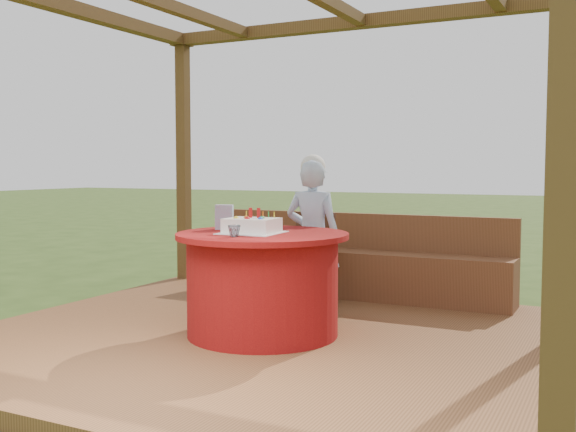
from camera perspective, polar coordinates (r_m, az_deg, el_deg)
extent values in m
plane|color=#2D4617|center=(5.13, -1.27, -11.39)|extent=(60.00, 60.00, 0.00)
cube|color=brown|center=(5.12, -1.28, -10.74)|extent=(4.50, 4.00, 0.12)
cube|color=brown|center=(2.50, 22.45, 4.84)|extent=(0.12, 0.12, 2.60)
cube|color=brown|center=(7.67, -8.83, 4.45)|extent=(0.12, 0.12, 2.60)
cube|color=brown|center=(6.81, 6.40, 16.03)|extent=(4.50, 0.14, 0.12)
cube|color=brown|center=(6.39, -19.23, 16.63)|extent=(0.14, 4.00, 0.12)
cube|color=brown|center=(6.58, 5.69, -4.87)|extent=(3.00, 0.42, 0.45)
cube|color=brown|center=(6.70, 6.26, -1.27)|extent=(3.00, 0.06, 0.35)
cylinder|color=maroon|center=(5.06, -2.17, -5.99)|extent=(1.12, 1.12, 0.73)
cylinder|color=maroon|center=(5.01, -2.18, -1.66)|extent=(1.28, 1.28, 0.04)
cube|color=#3E2213|center=(6.14, 1.66, -3.96)|extent=(0.39, 0.39, 0.05)
cylinder|color=#3E2213|center=(6.10, -0.29, -5.86)|extent=(0.04, 0.04, 0.39)
cylinder|color=#3E2213|center=(5.97, 2.39, -6.09)|extent=(0.04, 0.04, 0.39)
cylinder|color=#3E2213|center=(6.37, 0.98, -5.43)|extent=(0.04, 0.04, 0.39)
cylinder|color=#3E2213|center=(6.25, 3.56, -5.63)|extent=(0.04, 0.04, 0.39)
cube|color=#3E2213|center=(6.27, 2.34, -1.72)|extent=(0.39, 0.04, 0.45)
imported|color=#92B2D9|center=(5.69, 2.12, -1.86)|extent=(0.50, 0.34, 1.32)
sphere|color=white|center=(5.66, 2.13, 4.18)|extent=(0.21, 0.21, 0.21)
cube|color=white|center=(4.98, -3.07, -1.42)|extent=(0.44, 0.44, 0.01)
cube|color=white|center=(4.98, -3.07, -0.79)|extent=(0.38, 0.31, 0.10)
cylinder|color=red|center=(5.02, -3.20, 0.28)|extent=(0.03, 0.03, 0.08)
cylinder|color=red|center=(4.99, -2.50, 0.26)|extent=(0.03, 0.03, 0.08)
sphere|color=yellow|center=(4.97, -4.42, -0.06)|extent=(0.04, 0.04, 0.04)
sphere|color=red|center=(4.91, -3.48, -0.11)|extent=(0.04, 0.04, 0.04)
sphere|color=blue|center=(4.88, -2.35, -0.13)|extent=(0.04, 0.04, 0.04)
sphere|color=orange|center=(5.02, -3.56, -0.01)|extent=(0.04, 0.04, 0.04)
sphere|color=green|center=(4.96, -2.20, -0.06)|extent=(0.04, 0.04, 0.04)
cube|color=#C680B4|center=(5.29, -5.41, -0.10)|extent=(0.16, 0.13, 0.19)
imported|color=silver|center=(4.72, -4.58, -1.28)|extent=(0.11, 0.11, 0.08)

